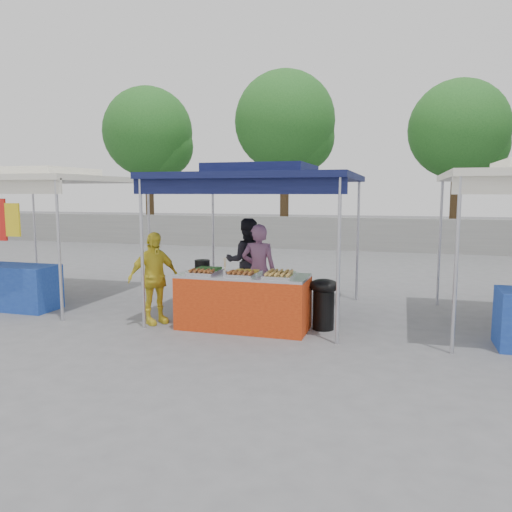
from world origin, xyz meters
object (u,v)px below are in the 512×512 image
(cooking_pot, at_px, (202,264))
(vendor_woman, at_px, (259,271))
(helper_man, at_px, (247,261))
(customer_person, at_px, (154,278))
(vendor_table, at_px, (243,302))
(wok_burner, at_px, (324,299))

(cooking_pot, bearing_deg, vendor_woman, 24.87)
(helper_man, xyz_separation_m, customer_person, (-0.99, -1.82, -0.07))
(vendor_table, distance_m, customer_person, 1.50)
(vendor_woman, bearing_deg, customer_person, 23.58)
(cooking_pot, xyz_separation_m, customer_person, (-0.64, -0.47, -0.18))
(customer_person, bearing_deg, vendor_woman, -24.42)
(vendor_table, bearing_deg, vendor_woman, 87.61)
(wok_burner, distance_m, customer_person, 2.71)
(vendor_woman, relative_size, customer_person, 1.07)
(wok_burner, bearing_deg, vendor_table, -153.87)
(wok_burner, height_order, helper_man, helper_man)
(wok_burner, bearing_deg, cooking_pot, -169.68)
(helper_man, bearing_deg, wok_burner, 119.08)
(vendor_table, height_order, vendor_woman, vendor_woman)
(cooking_pot, relative_size, vendor_woman, 0.16)
(cooking_pot, distance_m, vendor_woman, 0.95)
(wok_burner, height_order, customer_person, customer_person)
(cooking_pot, relative_size, wok_burner, 0.31)
(customer_person, bearing_deg, vendor_table, -50.11)
(vendor_table, bearing_deg, helper_man, 105.70)
(helper_man, bearing_deg, vendor_table, 84.67)
(cooking_pot, xyz_separation_m, helper_man, (0.34, 1.35, -0.11))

